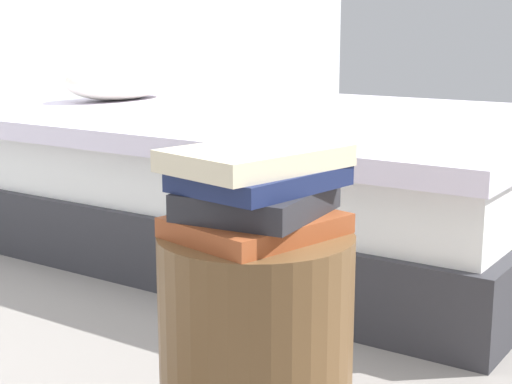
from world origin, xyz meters
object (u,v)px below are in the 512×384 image
book_cream (256,158)px  bed (282,173)px  book_charcoal (257,201)px  book_navy (261,179)px  side_table (256,357)px  book_rust (259,225)px

book_cream → bed: bearing=42.2°
book_charcoal → book_navy: size_ratio=0.91×
book_charcoal → book_cream: bearing=115.5°
bed → book_navy: (-1.30, -0.87, 0.28)m
side_table → book_rust: size_ratio=1.68×
book_charcoal → book_cream: size_ratio=0.82×
book_rust → book_charcoal: 0.04m
side_table → book_cream: 0.34m
book_rust → book_charcoal: bearing=65.9°
book_charcoal → book_navy: 0.04m
bed → side_table: size_ratio=4.89×
bed → book_navy: bearing=-149.1°
book_navy → book_cream: bearing=113.5°
book_navy → book_cream: 0.03m
side_table → book_navy: 0.30m
book_charcoal → book_cream: (-0.00, 0.00, 0.07)m
side_table → book_cream: book_cream is taller
book_rust → book_charcoal: (0.01, 0.01, 0.04)m
bed → book_rust: size_ratio=8.21×
book_navy → bed: bearing=38.8°
bed → book_charcoal: (-1.30, -0.87, 0.25)m
bed → book_cream: 1.59m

